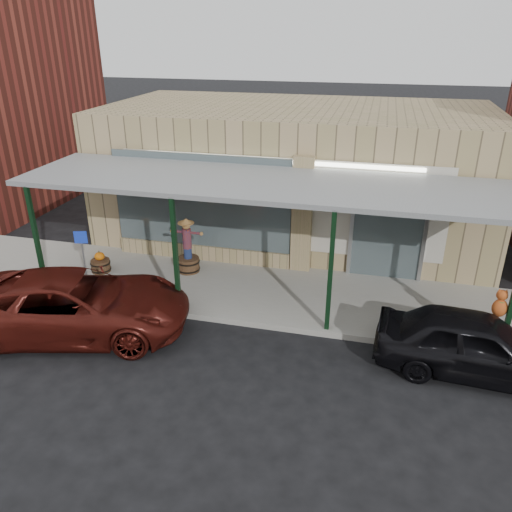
% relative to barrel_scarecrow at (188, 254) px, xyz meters
% --- Properties ---
extents(ground, '(120.00, 120.00, 0.00)m').
position_rel_barrel_scarecrow_xyz_m(ground, '(2.33, -4.19, -0.69)').
color(ground, black).
rests_on(ground, ground).
extents(sidewalk, '(40.00, 3.20, 0.15)m').
position_rel_barrel_scarecrow_xyz_m(sidewalk, '(2.33, -0.59, -0.61)').
color(sidewalk, gray).
rests_on(sidewalk, ground).
extents(storefront, '(12.00, 6.25, 4.20)m').
position_rel_barrel_scarecrow_xyz_m(storefront, '(2.33, 3.98, 1.41)').
color(storefront, tan).
rests_on(storefront, ground).
extents(awning, '(12.00, 3.00, 3.04)m').
position_rel_barrel_scarecrow_xyz_m(awning, '(2.33, -0.63, 2.32)').
color(awning, slate).
rests_on(awning, ground).
extents(block_buildings_near, '(61.00, 8.00, 8.00)m').
position_rel_barrel_scarecrow_xyz_m(block_buildings_near, '(4.34, 5.01, 3.08)').
color(block_buildings_near, maroon).
rests_on(block_buildings_near, ground).
extents(barrel_scarecrow, '(0.96, 0.71, 1.59)m').
position_rel_barrel_scarecrow_xyz_m(barrel_scarecrow, '(0.00, 0.00, 0.00)').
color(barrel_scarecrow, '#4E381F').
rests_on(barrel_scarecrow, sidewalk).
extents(barrel_pumpkin, '(0.60, 0.60, 0.62)m').
position_rel_barrel_scarecrow_xyz_m(barrel_pumpkin, '(-2.40, -0.61, -0.32)').
color(barrel_pumpkin, '#4E381F').
rests_on(barrel_pumpkin, sidewalk).
extents(handicap_sign, '(0.32, 0.11, 1.58)m').
position_rel_barrel_scarecrow_xyz_m(handicap_sign, '(-2.26, -1.53, 0.48)').
color(handicap_sign, gray).
rests_on(handicap_sign, sidewalk).
extents(parked_sedan, '(4.01, 1.84, 1.57)m').
position_rel_barrel_scarecrow_xyz_m(parked_sedan, '(7.16, -2.70, -0.02)').
color(parked_sedan, black).
rests_on(parked_sedan, ground).
extents(car_maroon, '(5.56, 3.54, 1.43)m').
position_rel_barrel_scarecrow_xyz_m(car_maroon, '(-1.46, -3.29, 0.03)').
color(car_maroon, '#4D150F').
rests_on(car_maroon, ground).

